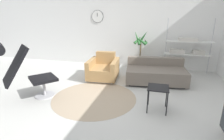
# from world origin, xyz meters

# --- Properties ---
(ground_plane) EXTENTS (12.00, 12.00, 0.00)m
(ground_plane) POSITION_xyz_m (0.00, 0.00, 0.00)
(ground_plane) COLOR silver
(wall_back) EXTENTS (12.00, 0.09, 2.80)m
(wall_back) POSITION_xyz_m (-0.00, 2.77, 1.40)
(wall_back) COLOR white
(wall_back) RESTS_ON ground_plane
(round_rug) EXTENTS (1.86, 1.86, 0.01)m
(round_rug) POSITION_xyz_m (-0.27, -0.01, 0.00)
(round_rug) COLOR tan
(round_rug) RESTS_ON ground_plane
(lounge_chair) EXTENTS (1.11, 1.18, 1.26)m
(lounge_chair) POSITION_xyz_m (-1.65, -0.51, 0.75)
(lounge_chair) COLOR #BCBCC1
(lounge_chair) RESTS_ON ground_plane
(armchair_red) EXTENTS (0.88, 0.96, 0.73)m
(armchair_red) POSITION_xyz_m (-0.45, 1.25, 0.27)
(armchair_red) COLOR silver
(armchair_red) RESTS_ON ground_plane
(couch_low) EXTENTS (1.66, 1.11, 0.62)m
(couch_low) POSITION_xyz_m (1.00, 1.36, 0.24)
(couch_low) COLOR black
(couch_low) RESTS_ON ground_plane
(side_table) EXTENTS (0.38, 0.38, 0.47)m
(side_table) POSITION_xyz_m (1.08, -0.19, 0.41)
(side_table) COLOR black
(side_table) RESTS_ON ground_plane
(potted_plant) EXTENTS (0.51, 0.52, 1.31)m
(potted_plant) POSITION_xyz_m (0.45, 2.38, 0.58)
(potted_plant) COLOR brown
(potted_plant) RESTS_ON ground_plane
(shelf_unit) EXTENTS (1.37, 0.28, 1.68)m
(shelf_unit) POSITION_xyz_m (1.88, 2.43, 0.81)
(shelf_unit) COLOR #BCBCC1
(shelf_unit) RESTS_ON ground_plane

